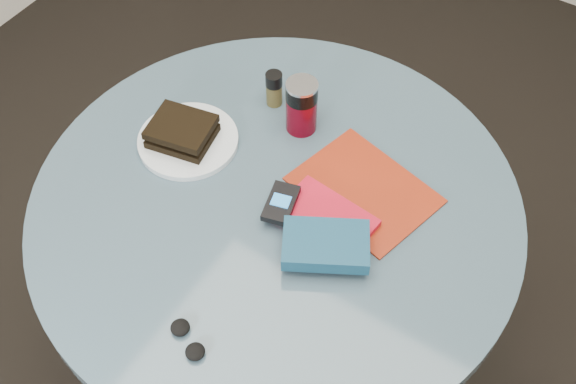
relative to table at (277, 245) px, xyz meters
The scene contains 11 objects.
ground 0.59m from the table, ahead, with size 4.00×4.00×0.00m, color black.
table is the anchor object (origin of this frame).
plate 0.30m from the table, behind, with size 0.22×0.22×0.01m, color white.
sandwich 0.32m from the table, behind, with size 0.15×0.13×0.05m.
soda_can 0.31m from the table, 107.67° to the left, with size 0.09×0.09×0.13m.
pepper_grinder 0.35m from the table, 123.72° to the left, with size 0.04×0.04×0.09m.
magazine 0.25m from the table, 40.84° to the left, with size 0.27×0.20×0.00m, color maroon.
red_book 0.21m from the table, ahead, with size 0.18×0.12×0.02m, color #B60E25.
novel 0.26m from the table, 21.00° to the right, with size 0.16×0.11×0.03m, color navy.
mp3_player 0.19m from the table, 34.56° to the right, with size 0.08×0.11×0.02m.
headphones 0.39m from the table, 83.25° to the right, with size 0.10×0.07×0.02m.
Camera 1 is at (0.49, -0.72, 1.92)m, focal length 45.00 mm.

